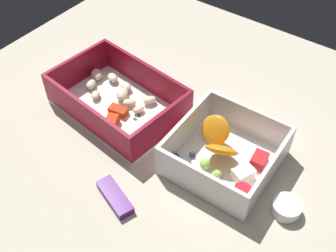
{
  "coord_description": "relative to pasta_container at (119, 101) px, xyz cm",
  "views": [
    {
      "loc": [
        -28.52,
        35.82,
        51.79
      ],
      "look_at": [
        -1.64,
        -0.95,
        4.0
      ],
      "focal_mm": 43.69,
      "sensor_mm": 36.0,
      "label": 1
    }
  ],
  "objects": [
    {
      "name": "table_surface",
      "position": [
        -8.73,
        0.76,
        -2.93
      ],
      "size": [
        80.0,
        80.0,
        2.0
      ],
      "primitive_type": "cube",
      "color": "beige",
      "rests_on": "ground"
    },
    {
      "name": "pasta_container",
      "position": [
        0.0,
        0.0,
        0.0
      ],
      "size": [
        23.06,
        16.62,
        6.19
      ],
      "rotation": [
        0.0,
        0.0,
        -0.11
      ],
      "color": "white",
      "rests_on": "table_surface"
    },
    {
      "name": "fruit_bowl",
      "position": [
        -20.9,
        -0.32,
        0.14
      ],
      "size": [
        15.37,
        15.75,
        5.86
      ],
      "rotation": [
        0.0,
        0.0,
        0.02
      ],
      "color": "white",
      "rests_on": "table_surface"
    },
    {
      "name": "candy_bar",
      "position": [
        -11.7,
        14.49,
        -1.33
      ],
      "size": [
        7.4,
        4.61,
        1.2
      ],
      "primitive_type": "cube",
      "rotation": [
        0.0,
        0.0,
        -0.34
      ],
      "color": "#51197A",
      "rests_on": "table_surface"
    },
    {
      "name": "paper_cup_liner",
      "position": [
        -32.29,
        1.94,
        -1.01
      ],
      "size": [
        4.17,
        4.17,
        1.84
      ],
      "primitive_type": "cylinder",
      "color": "white",
      "rests_on": "table_surface"
    }
  ]
}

